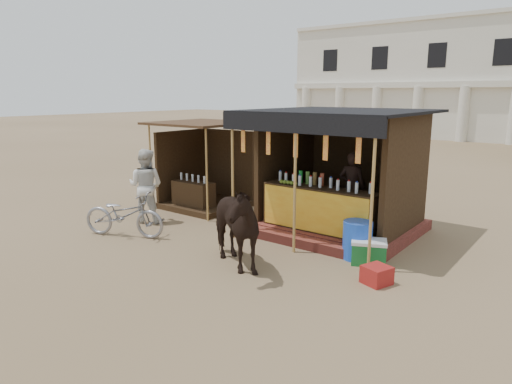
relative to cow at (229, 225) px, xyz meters
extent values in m
plane|color=#846B4C|center=(-0.48, -0.19, -0.79)|extent=(120.00, 120.00, 0.00)
cube|color=brown|center=(0.52, 3.31, -0.68)|extent=(3.40, 2.80, 0.22)
cube|color=brown|center=(0.52, 1.76, -0.69)|extent=(3.40, 0.35, 0.20)
cube|color=#352513|center=(0.52, 2.36, -0.10)|extent=(2.60, 0.55, 0.95)
cube|color=orange|center=(0.52, 2.08, -0.10)|extent=(2.50, 0.02, 0.88)
cube|color=#352513|center=(0.52, 4.56, 0.68)|extent=(3.00, 0.12, 2.50)
cube|color=#352513|center=(-0.98, 3.31, 0.68)|extent=(0.12, 2.50, 2.50)
cube|color=#352513|center=(2.02, 3.31, 0.68)|extent=(0.12, 2.50, 2.50)
cube|color=black|center=(0.52, 3.11, 1.96)|extent=(3.60, 3.60, 0.06)
cube|color=black|center=(0.52, 1.33, 1.78)|extent=(3.60, 0.06, 0.36)
cylinder|color=tan|center=(-1.08, 1.36, 0.58)|extent=(0.06, 0.06, 2.75)
cylinder|color=tan|center=(0.52, 1.36, 0.58)|extent=(0.06, 0.06, 2.75)
cylinder|color=tan|center=(2.12, 1.36, 0.58)|extent=(0.06, 0.06, 2.75)
cube|color=red|center=(-0.78, 1.36, 1.41)|extent=(0.10, 0.02, 0.55)
cube|color=red|center=(-0.13, 1.36, 1.41)|extent=(0.10, 0.02, 0.55)
cube|color=red|center=(0.52, 1.36, 1.41)|extent=(0.10, 0.02, 0.55)
cube|color=red|center=(1.17, 1.36, 1.41)|extent=(0.10, 0.02, 0.55)
cube|color=red|center=(1.82, 1.36, 1.41)|extent=(0.10, 0.02, 0.55)
imported|color=black|center=(0.74, 3.41, 0.23)|extent=(0.67, 0.52, 1.62)
cube|color=#352513|center=(-3.48, 3.01, -0.72)|extent=(2.00, 2.00, 0.15)
cube|color=#352513|center=(-3.48, 3.96, 0.26)|extent=(1.90, 0.10, 2.10)
cube|color=#352513|center=(-4.43, 3.01, 0.26)|extent=(0.10, 1.90, 2.10)
cube|color=#472D19|center=(-3.48, 2.91, 1.56)|extent=(2.40, 2.40, 0.06)
cylinder|color=tan|center=(-4.53, 1.96, 0.38)|extent=(0.05, 0.05, 2.35)
cylinder|color=tan|center=(-2.43, 1.96, 0.38)|extent=(0.05, 0.05, 2.35)
cube|color=#352513|center=(-3.48, 2.51, -0.39)|extent=(1.20, 0.50, 0.80)
imported|color=black|center=(0.00, 0.00, 0.00)|extent=(2.07, 1.55, 1.59)
imported|color=gray|center=(-3.04, -0.06, -0.30)|extent=(2.00, 1.36, 0.99)
imported|color=silver|center=(-3.59, 1.01, 0.12)|extent=(1.09, 1.00, 1.82)
cylinder|color=blue|center=(1.68, 1.81, -0.42)|extent=(0.61, 0.61, 0.74)
cube|color=maroon|center=(2.47, 0.91, -0.64)|extent=(0.51, 0.53, 0.31)
cube|color=#17692D|center=(1.98, 1.68, -0.59)|extent=(0.74, 0.64, 0.40)
cube|color=white|center=(1.98, 1.68, -0.36)|extent=(0.76, 0.67, 0.06)
cube|color=silver|center=(-2.48, 29.81, 3.21)|extent=(26.00, 7.00, 8.00)
cube|color=silver|center=(-2.48, 26.21, 2.91)|extent=(26.00, 0.50, 0.40)
cube|color=silver|center=(-2.48, 26.31, 7.26)|extent=(26.00, 0.30, 0.25)
cylinder|color=silver|center=(-14.48, 26.21, 1.01)|extent=(0.70, 0.70, 3.60)
cylinder|color=silver|center=(-11.48, 26.21, 1.01)|extent=(0.70, 0.70, 3.60)
cylinder|color=silver|center=(-8.48, 26.21, 1.01)|extent=(0.70, 0.70, 3.60)
cylinder|color=silver|center=(-5.48, 26.21, 1.01)|extent=(0.70, 0.70, 3.60)
cylinder|color=silver|center=(-2.48, 26.21, 1.01)|extent=(0.70, 0.70, 3.60)
camera|label=1|loc=(5.25, -6.01, 2.34)|focal=32.00mm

